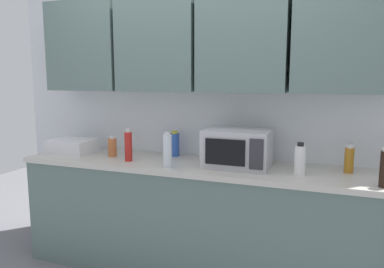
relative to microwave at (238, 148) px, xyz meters
The scene contains 10 objects.
wall_back_with_cabinets 0.68m from the microwave, 147.29° to the left, with size 3.67×0.38×2.60m.
counter_run 0.68m from the microwave, behind, with size 2.80×0.63×0.90m.
microwave is the anchor object (origin of this frame).
dish_rack 1.49m from the microwave, behind, with size 0.38×0.30×0.12m, color silver.
bottle_spice_jar 1.08m from the microwave, behind, with size 0.07×0.07×0.18m.
bottle_white_jar 0.46m from the microwave, 11.26° to the right, with size 0.07×0.07×0.23m.
bottle_clear_tall 0.52m from the microwave, 156.21° to the right, with size 0.06×0.06×0.27m.
bottle_red_sauce 0.87m from the microwave, behind, with size 0.06×0.06×0.26m.
bottle_blue_cleaner 0.62m from the microwave, 162.45° to the left, with size 0.08×0.08×0.21m.
bottle_amber_vinegar 0.78m from the microwave, ahead, with size 0.06×0.06×0.20m.
Camera 1 is at (0.97, -2.93, 1.55)m, focal length 34.39 mm.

